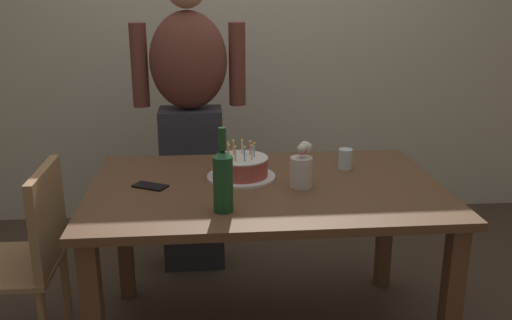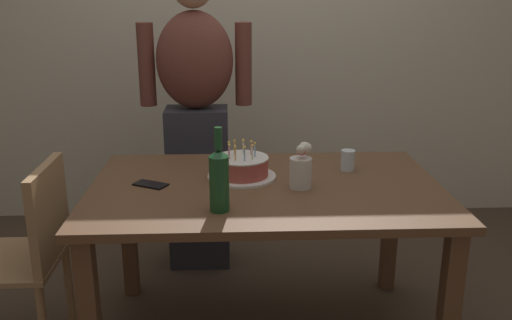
{
  "view_description": "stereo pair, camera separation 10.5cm",
  "coord_description": "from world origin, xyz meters",
  "px_view_note": "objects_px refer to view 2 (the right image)",
  "views": [
    {
      "loc": [
        -0.25,
        -2.25,
        1.54
      ],
      "look_at": [
        -0.04,
        0.04,
        0.84
      ],
      "focal_mm": 39.25,
      "sensor_mm": 36.0,
      "label": 1
    },
    {
      "loc": [
        -0.14,
        -2.25,
        1.54
      ],
      "look_at": [
        -0.04,
        0.04,
        0.84
      ],
      "focal_mm": 39.25,
      "sensor_mm": 36.0,
      "label": 2
    }
  ],
  "objects_px": {
    "water_glass_near": "(348,160)",
    "flower_vase": "(301,168)",
    "person_man_bearded": "(196,117)",
    "dining_chair": "(29,248)",
    "birthday_cake": "(242,168)",
    "cell_phone": "(151,184)",
    "wine_bottle": "(219,178)"
  },
  "relations": [
    {
      "from": "person_man_bearded",
      "to": "dining_chair",
      "type": "bearing_deg",
      "value": 52.9
    },
    {
      "from": "wine_bottle",
      "to": "cell_phone",
      "type": "xyz_separation_m",
      "value": [
        -0.3,
        0.3,
        -0.12
      ]
    },
    {
      "from": "water_glass_near",
      "to": "flower_vase",
      "type": "height_order",
      "value": "flower_vase"
    },
    {
      "from": "wine_bottle",
      "to": "birthday_cake",
      "type": "bearing_deg",
      "value": 76.51
    },
    {
      "from": "cell_phone",
      "to": "dining_chair",
      "type": "distance_m",
      "value": 0.56
    },
    {
      "from": "birthday_cake",
      "to": "cell_phone",
      "type": "height_order",
      "value": "birthday_cake"
    },
    {
      "from": "water_glass_near",
      "to": "person_man_bearded",
      "type": "relative_size",
      "value": 0.06
    },
    {
      "from": "water_glass_near",
      "to": "person_man_bearded",
      "type": "xyz_separation_m",
      "value": [
        -0.73,
        0.57,
        0.09
      ]
    },
    {
      "from": "flower_vase",
      "to": "person_man_bearded",
      "type": "distance_m",
      "value": 0.93
    },
    {
      "from": "water_glass_near",
      "to": "wine_bottle",
      "type": "xyz_separation_m",
      "value": [
        -0.58,
        -0.47,
        0.08
      ]
    },
    {
      "from": "birthday_cake",
      "to": "flower_vase",
      "type": "height_order",
      "value": "flower_vase"
    },
    {
      "from": "water_glass_near",
      "to": "dining_chair",
      "type": "distance_m",
      "value": 1.44
    },
    {
      "from": "water_glass_near",
      "to": "cell_phone",
      "type": "height_order",
      "value": "water_glass_near"
    },
    {
      "from": "birthday_cake",
      "to": "wine_bottle",
      "type": "bearing_deg",
      "value": -103.49
    },
    {
      "from": "cell_phone",
      "to": "flower_vase",
      "type": "xyz_separation_m",
      "value": [
        0.64,
        -0.05,
        0.08
      ]
    },
    {
      "from": "cell_phone",
      "to": "flower_vase",
      "type": "height_order",
      "value": "flower_vase"
    },
    {
      "from": "water_glass_near",
      "to": "flower_vase",
      "type": "relative_size",
      "value": 0.48
    },
    {
      "from": "person_man_bearded",
      "to": "flower_vase",
      "type": "bearing_deg",
      "value": 121.3
    },
    {
      "from": "wine_bottle",
      "to": "person_man_bearded",
      "type": "height_order",
      "value": "person_man_bearded"
    },
    {
      "from": "birthday_cake",
      "to": "wine_bottle",
      "type": "relative_size",
      "value": 0.94
    },
    {
      "from": "wine_bottle",
      "to": "dining_chair",
      "type": "bearing_deg",
      "value": 168.04
    },
    {
      "from": "birthday_cake",
      "to": "water_glass_near",
      "type": "height_order",
      "value": "birthday_cake"
    },
    {
      "from": "flower_vase",
      "to": "person_man_bearded",
      "type": "relative_size",
      "value": 0.12
    },
    {
      "from": "cell_phone",
      "to": "dining_chair",
      "type": "height_order",
      "value": "dining_chair"
    },
    {
      "from": "water_glass_near",
      "to": "person_man_bearded",
      "type": "bearing_deg",
      "value": 142.04
    },
    {
      "from": "water_glass_near",
      "to": "wine_bottle",
      "type": "height_order",
      "value": "wine_bottle"
    },
    {
      "from": "person_man_bearded",
      "to": "dining_chair",
      "type": "height_order",
      "value": "person_man_bearded"
    },
    {
      "from": "birthday_cake",
      "to": "dining_chair",
      "type": "distance_m",
      "value": 0.95
    },
    {
      "from": "wine_bottle",
      "to": "flower_vase",
      "type": "bearing_deg",
      "value": 35.6
    },
    {
      "from": "birthday_cake",
      "to": "flower_vase",
      "type": "distance_m",
      "value": 0.29
    },
    {
      "from": "person_man_bearded",
      "to": "water_glass_near",
      "type": "bearing_deg",
      "value": 142.04
    },
    {
      "from": "water_glass_near",
      "to": "dining_chair",
      "type": "height_order",
      "value": "dining_chair"
    }
  ]
}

